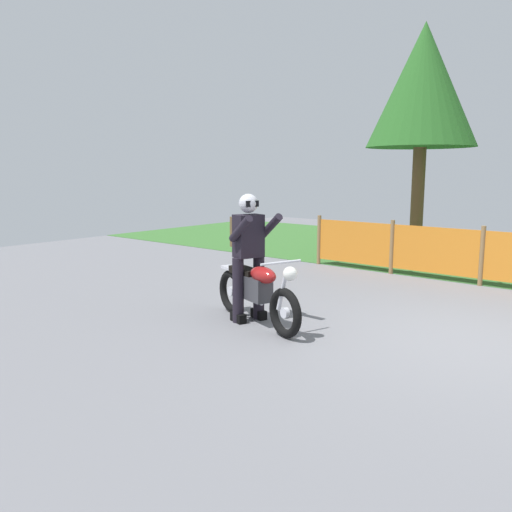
# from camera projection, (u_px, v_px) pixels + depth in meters

# --- Properties ---
(ground) EXTENTS (24.00, 24.00, 0.02)m
(ground) POSITION_uv_depth(u_px,v_px,m) (469.00, 342.00, 6.07)
(ground) COLOR slate
(tree_leftmost) EXTENTS (2.35, 2.35, 5.10)m
(tree_leftmost) POSITION_uv_depth(u_px,v_px,m) (423.00, 87.00, 11.04)
(tree_leftmost) COLOR brown
(tree_leftmost) RESTS_ON ground
(motorcycle_lead) EXTENTS (1.87, 0.81, 0.92)m
(motorcycle_lead) POSITION_uv_depth(u_px,v_px,m) (257.00, 291.00, 6.68)
(motorcycle_lead) COLOR black
(motorcycle_lead) RESTS_ON ground
(rider_lead) EXTENTS (0.77, 0.67, 1.69)m
(rider_lead) POSITION_uv_depth(u_px,v_px,m) (248.00, 250.00, 6.77)
(rider_lead) COLOR black
(rider_lead) RESTS_ON ground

